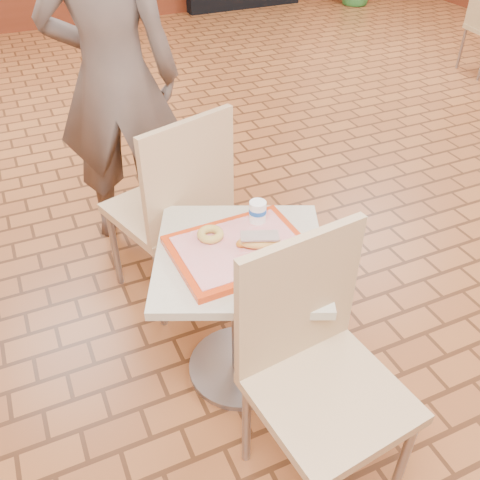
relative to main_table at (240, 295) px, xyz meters
name	(u,v)px	position (x,y,z in m)	size (l,w,h in m)	color
wainscot_band	(405,139)	(1.40, 0.76, 0.05)	(8.00, 10.00, 1.00)	#5D2311
main_table	(240,295)	(0.00, 0.00, 0.00)	(0.64, 0.64, 0.67)	#BBB197
chair_main_front	(316,363)	(0.05, -0.49, 0.10)	(0.50, 0.50, 0.99)	tan
chair_main_back	(175,202)	(-0.07, 0.58, 0.12)	(0.59, 0.59, 1.02)	tan
customer	(114,79)	(-0.14, 1.25, 0.48)	(0.68, 0.45, 1.86)	brown
serving_tray	(240,250)	(0.00, 0.00, 0.23)	(0.50, 0.39, 0.03)	red
ring_donut	(210,234)	(-0.08, 0.09, 0.27)	(0.10, 0.10, 0.03)	gold
long_john_donut	(259,241)	(0.06, -0.03, 0.27)	(0.17, 0.13, 0.05)	gold
paper_cup	(258,211)	(0.13, 0.12, 0.29)	(0.07, 0.07, 0.09)	white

